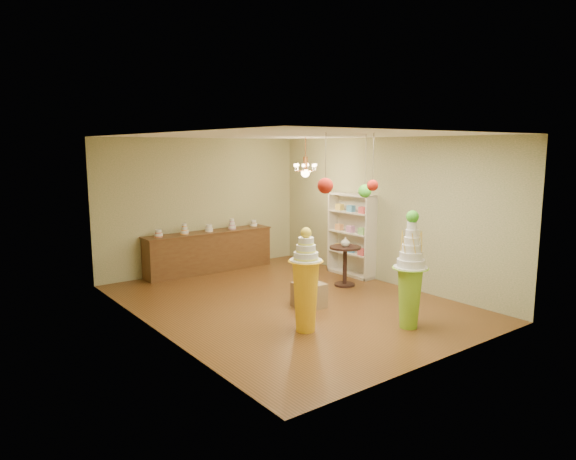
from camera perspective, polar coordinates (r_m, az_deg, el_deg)
floor at (r=9.44m, az=0.04°, el=-8.05°), size 6.50×6.50×0.00m
ceiling at (r=9.02m, az=0.04°, el=10.47°), size 6.50×6.50×0.00m
wall_back at (r=11.85m, az=-9.49°, el=2.78°), size 5.00×0.04×3.00m
wall_front at (r=6.84m, az=16.68°, el=-2.15°), size 5.00×0.04×3.00m
wall_left at (r=7.88m, az=-14.62°, el=-0.60°), size 0.04×6.50×3.00m
wall_right at (r=10.79m, az=10.70°, el=2.12°), size 0.04×6.50×3.00m
pedestal_green at (r=8.20m, az=13.40°, el=-5.65°), size 0.63×0.63×1.85m
pedestal_orange at (r=7.85m, az=1.98°, el=-6.44°), size 0.61×0.61×1.62m
burlap_riser at (r=9.13m, az=2.35°, el=-7.24°), size 0.52×0.52×0.44m
sideboard at (r=11.76m, az=-8.73°, el=-2.29°), size 3.04×0.54×1.16m
shelving_unit at (r=11.31m, az=7.06°, el=-0.53°), size 0.33×1.20×1.80m
round_table at (r=10.49m, az=6.35°, el=-3.37°), size 0.69×0.69×0.81m
vase at (r=10.42m, az=6.39°, el=-1.31°), size 0.22×0.22×0.19m
pom_red_left at (r=7.24m, az=4.17°, el=4.94°), size 0.22×0.22×0.85m
pom_green_mid at (r=8.45m, az=8.53°, el=4.32°), size 0.22×0.22×1.01m
pom_red_right at (r=7.54m, az=9.38°, el=4.95°), size 0.16×0.16×0.83m
chandelier at (r=11.03m, az=1.94°, el=6.61°), size 0.68×0.68×0.85m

